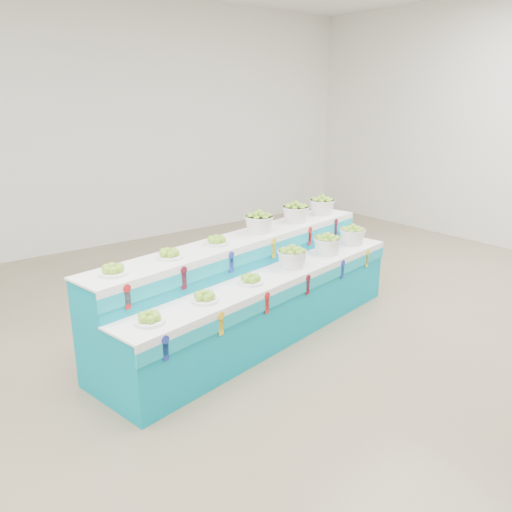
% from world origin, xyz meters
% --- Properties ---
extents(ground, '(10.00, 10.00, 0.00)m').
position_xyz_m(ground, '(0.00, 0.00, 0.00)').
color(ground, '#76674E').
rests_on(ground, ground).
extents(back_wall, '(10.00, 0.00, 10.00)m').
position_xyz_m(back_wall, '(0.00, 5.00, 2.00)').
color(back_wall, silver).
rests_on(back_wall, ground).
extents(display_stand, '(3.81, 1.62, 1.02)m').
position_xyz_m(display_stand, '(-0.27, 0.72, 0.51)').
color(display_stand, '#0594B3').
rests_on(display_stand, ground).
extents(plate_lower_left, '(0.29, 0.29, 0.10)m').
position_xyz_m(plate_lower_left, '(-1.73, 0.22, 0.77)').
color(plate_lower_left, white).
rests_on(plate_lower_left, display_stand).
extents(plate_lower_mid, '(0.29, 0.29, 0.10)m').
position_xyz_m(plate_lower_mid, '(-1.14, 0.33, 0.77)').
color(plate_lower_mid, white).
rests_on(plate_lower_mid, display_stand).
extents(plate_lower_right, '(0.29, 0.29, 0.10)m').
position_xyz_m(plate_lower_right, '(-0.56, 0.44, 0.77)').
color(plate_lower_right, white).
rests_on(plate_lower_right, display_stand).
extents(basket_lower_left, '(0.36, 0.36, 0.23)m').
position_xyz_m(basket_lower_left, '(0.08, 0.56, 0.83)').
color(basket_lower_left, silver).
rests_on(basket_lower_left, display_stand).
extents(basket_lower_mid, '(0.36, 0.36, 0.23)m').
position_xyz_m(basket_lower_mid, '(0.72, 0.68, 0.83)').
color(basket_lower_mid, silver).
rests_on(basket_lower_mid, display_stand).
extents(basket_lower_right, '(0.36, 0.36, 0.23)m').
position_xyz_m(basket_lower_right, '(1.24, 0.78, 0.83)').
color(basket_lower_right, silver).
rests_on(basket_lower_right, display_stand).
extents(plate_upper_left, '(0.29, 0.29, 0.10)m').
position_xyz_m(plate_upper_left, '(-1.81, 0.67, 1.07)').
color(plate_upper_left, white).
rests_on(plate_upper_left, display_stand).
extents(plate_upper_mid, '(0.29, 0.29, 0.10)m').
position_xyz_m(plate_upper_mid, '(-1.23, 0.78, 1.07)').
color(plate_upper_mid, white).
rests_on(plate_upper_mid, display_stand).
extents(plate_upper_right, '(0.29, 0.29, 0.10)m').
position_xyz_m(plate_upper_right, '(-0.64, 0.89, 1.07)').
color(plate_upper_right, white).
rests_on(plate_upper_right, display_stand).
extents(basket_upper_left, '(0.36, 0.36, 0.23)m').
position_xyz_m(basket_upper_left, '(-0.01, 1.01, 1.13)').
color(basket_upper_left, silver).
rests_on(basket_upper_left, display_stand).
extents(basket_upper_mid, '(0.36, 0.36, 0.23)m').
position_xyz_m(basket_upper_mid, '(0.63, 1.13, 1.13)').
color(basket_upper_mid, silver).
rests_on(basket_upper_mid, display_stand).
extents(basket_upper_right, '(0.36, 0.36, 0.23)m').
position_xyz_m(basket_upper_right, '(1.16, 1.23, 1.13)').
color(basket_upper_right, silver).
rests_on(basket_upper_right, display_stand).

